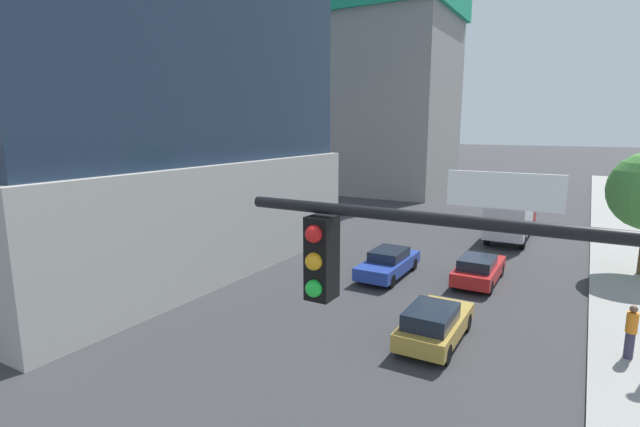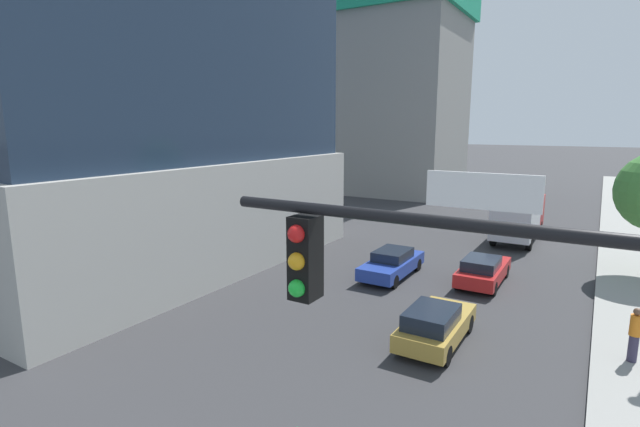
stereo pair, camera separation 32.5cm
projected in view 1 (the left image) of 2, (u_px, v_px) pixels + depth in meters
The scene contains 7 objects.
construction_building at pixel (380, 82), 53.14m from camera, with size 16.43×15.51×30.43m.
traffic_light_pole at pixel (504, 382), 4.89m from camera, with size 4.76×0.48×6.94m.
car_red at pixel (479, 269), 22.58m from camera, with size 1.78×4.43×1.38m.
car_gold at pixel (434, 324), 16.27m from camera, with size 1.76×4.17×1.44m.
car_blue at pixel (388, 263), 23.62m from camera, with size 1.79×4.68×1.37m.
box_truck at pixel (511, 212), 30.94m from camera, with size 2.39×7.19×3.38m.
pedestrian_orange_shirt at pixel (631, 331), 14.88m from camera, with size 0.34×0.34×1.77m.
Camera 1 is at (6.01, -1.50, 7.48)m, focal length 26.30 mm.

